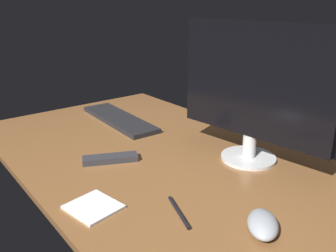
{
  "coord_description": "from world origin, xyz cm",
  "views": [
    {
      "loc": [
        87.37,
        -65.19,
        51.3
      ],
      "look_at": [
        -6.71,
        9.6,
        8.0
      ],
      "focal_mm": 38.05,
      "sensor_mm": 36.0,
      "label": 1
    }
  ],
  "objects": [
    {
      "name": "notepad",
      "position": [
        16.0,
        -32.19,
        2.34
      ],
      "size": [
        13.73,
        12.92,
        0.69
      ],
      "primitive_type": "cube",
      "rotation": [
        0.0,
        0.0,
        0.17
      ],
      "color": "silver",
      "rests_on": "desk"
    },
    {
      "name": "computer_mouse",
      "position": [
        47.99,
        -6.91,
        3.87
      ],
      "size": [
        12.73,
        13.06,
        3.73
      ],
      "primitive_type": "ellipsoid",
      "rotation": [
        0.0,
        0.0,
        -0.84
      ],
      "color": "#999EA5",
      "rests_on": "desk"
    },
    {
      "name": "keyboard",
      "position": [
        -37.59,
        7.59,
        2.91
      ],
      "size": [
        45.51,
        14.37,
        1.83
      ],
      "primitive_type": "cube",
      "rotation": [
        0.0,
        0.0,
        -0.04
      ],
      "color": "black",
      "rests_on": "desk"
    },
    {
      "name": "desk",
      "position": [
        0.0,
        0.0,
        1.0
      ],
      "size": [
        140.0,
        84.0,
        2.0
      ],
      "primitive_type": "cube",
      "color": "brown",
      "rests_on": "ground"
    },
    {
      "name": "monitor",
      "position": [
        21.32,
        20.66,
        25.86
      ],
      "size": [
        51.36,
        17.62,
        43.1
      ],
      "rotation": [
        0.0,
        0.0,
        0.11
      ],
      "color": "silver",
      "rests_on": "desk"
    },
    {
      "name": "tv_remote",
      "position": [
        -5.04,
        -15.31,
        2.97
      ],
      "size": [
        11.73,
        17.7,
        1.95
      ],
      "primitive_type": "cube",
      "rotation": [
        0.0,
        0.0,
        1.13
      ],
      "color": "#2D2D33",
      "rests_on": "desk"
    },
    {
      "name": "pen",
      "position": [
        31.04,
        -17.06,
        2.46
      ],
      "size": [
        13.3,
        5.67,
        0.91
      ],
      "primitive_type": "cylinder",
      "rotation": [
        0.0,
        1.57,
        -0.36
      ],
      "color": "black",
      "rests_on": "desk"
    }
  ]
}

